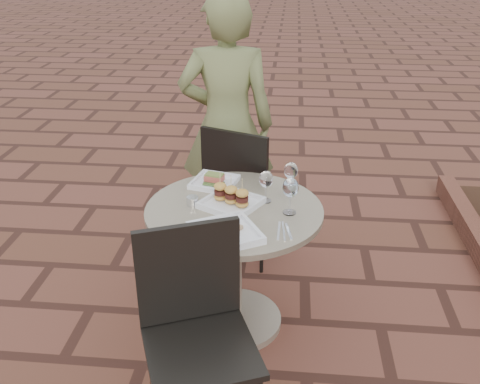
# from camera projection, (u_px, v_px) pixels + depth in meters

# --- Properties ---
(ground) EXTENTS (60.00, 60.00, 0.00)m
(ground) POSITION_uv_depth(u_px,v_px,m) (232.00, 317.00, 3.05)
(ground) COLOR #582E23
(ground) RESTS_ON ground
(cafe_table) EXTENTS (0.90, 0.90, 0.73)m
(cafe_table) POSITION_uv_depth(u_px,v_px,m) (234.00, 249.00, 2.80)
(cafe_table) COLOR gray
(cafe_table) RESTS_ON ground
(chair_far) EXTENTS (0.57, 0.57, 0.93)m
(chair_far) POSITION_uv_depth(u_px,v_px,m) (242.00, 184.00, 3.37)
(chair_far) COLOR black
(chair_far) RESTS_ON ground
(chair_near) EXTENTS (0.57, 0.57, 0.93)m
(chair_near) POSITION_uv_depth(u_px,v_px,m) (195.00, 317.00, 2.21)
(chair_near) COLOR black
(chair_near) RESTS_ON ground
(diner) EXTENTS (0.65, 0.46, 1.70)m
(diner) POSITION_uv_depth(u_px,v_px,m) (227.00, 126.00, 3.47)
(diner) COLOR olive
(diner) RESTS_ON ground
(plate_salmon) EXTENTS (0.28, 0.28, 0.06)m
(plate_salmon) POSITION_uv_depth(u_px,v_px,m) (214.00, 181.00, 2.94)
(plate_salmon) COLOR white
(plate_salmon) RESTS_ON cafe_table
(plate_sliders) EXTENTS (0.35, 0.35, 0.17)m
(plate_sliders) POSITION_uv_depth(u_px,v_px,m) (231.00, 199.00, 2.70)
(plate_sliders) COLOR white
(plate_sliders) RESTS_ON cafe_table
(plate_tuna) EXTENTS (0.39, 0.39, 0.03)m
(plate_tuna) POSITION_uv_depth(u_px,v_px,m) (225.00, 233.00, 2.44)
(plate_tuna) COLOR white
(plate_tuna) RESTS_ON cafe_table
(wine_glass_right) EXTENTS (0.08, 0.08, 0.19)m
(wine_glass_right) POSITION_uv_depth(u_px,v_px,m) (291.00, 189.00, 2.59)
(wine_glass_right) COLOR white
(wine_glass_right) RESTS_ON cafe_table
(wine_glass_mid) EXTENTS (0.07, 0.07, 0.17)m
(wine_glass_mid) POSITION_uv_depth(u_px,v_px,m) (266.00, 180.00, 2.71)
(wine_glass_mid) COLOR white
(wine_glass_mid) RESTS_ON cafe_table
(wine_glass_far) EXTENTS (0.07, 0.07, 0.17)m
(wine_glass_far) POSITION_uv_depth(u_px,v_px,m) (291.00, 171.00, 2.80)
(wine_glass_far) COLOR white
(wine_glass_far) RESTS_ON cafe_table
(steel_ramekin) EXTENTS (0.08, 0.08, 0.05)m
(steel_ramekin) POSITION_uv_depth(u_px,v_px,m) (193.00, 201.00, 2.71)
(steel_ramekin) COLOR silver
(steel_ramekin) RESTS_ON cafe_table
(cutlery_set) EXTENTS (0.10, 0.19, 0.00)m
(cutlery_set) POSITION_uv_depth(u_px,v_px,m) (284.00, 231.00, 2.48)
(cutlery_set) COLOR silver
(cutlery_set) RESTS_ON cafe_table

